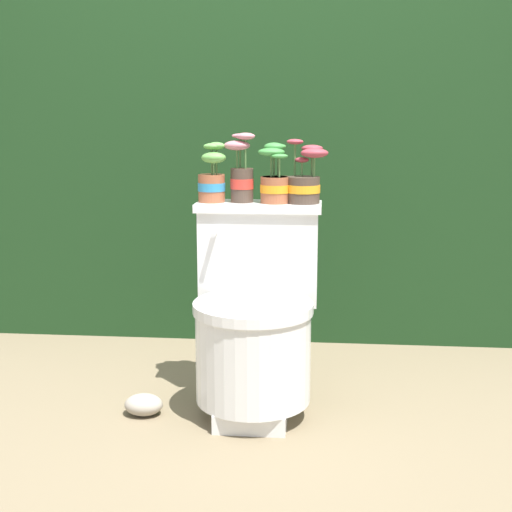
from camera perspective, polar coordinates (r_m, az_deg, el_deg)
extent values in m
plane|color=#75664C|center=(2.62, -0.58, -12.67)|extent=(12.00, 12.00, 0.00)
cube|color=#193819|center=(3.75, 1.56, 8.17)|extent=(2.87, 0.98, 1.72)
cube|color=silver|center=(2.60, -0.24, -12.06)|extent=(0.25, 0.34, 0.07)
cylinder|color=silver|center=(2.53, -0.24, -8.05)|extent=(0.41, 0.41, 0.32)
cylinder|color=silver|center=(2.48, -0.25, -4.16)|extent=(0.42, 0.42, 0.04)
cube|color=silver|center=(2.67, 0.23, -0.05)|extent=(0.44, 0.17, 0.35)
cube|color=silver|center=(2.64, 0.23, 3.98)|extent=(0.46, 0.19, 0.03)
cylinder|color=silver|center=(2.56, -3.42, 1.81)|extent=(0.02, 0.05, 0.02)
cylinder|color=#9E5638|center=(2.65, -3.57, 5.43)|extent=(0.10, 0.10, 0.10)
cylinder|color=#2D84BC|center=(2.65, -3.58, 5.54)|extent=(0.10, 0.10, 0.03)
cylinder|color=#332319|center=(2.65, -3.59, 6.40)|extent=(0.09, 0.09, 0.01)
cylinder|color=#4C753D|center=(2.63, -3.56, 7.55)|extent=(0.01, 0.01, 0.10)
ellipsoid|color=#569342|center=(2.62, -3.57, 8.74)|extent=(0.06, 0.04, 0.02)
cylinder|color=#4C753D|center=(2.63, -3.19, 7.56)|extent=(0.01, 0.01, 0.10)
ellipsoid|color=#569342|center=(2.63, -3.20, 8.79)|extent=(0.07, 0.05, 0.03)
cylinder|color=#4C753D|center=(2.62, -3.40, 7.04)|extent=(0.01, 0.01, 0.05)
ellipsoid|color=#569342|center=(2.61, -3.41, 7.86)|extent=(0.09, 0.06, 0.04)
cylinder|color=#47382D|center=(2.64, -1.13, 5.67)|extent=(0.08, 0.08, 0.12)
cylinder|color=red|center=(2.64, -1.13, 5.81)|extent=(0.09, 0.09, 0.04)
cylinder|color=#332319|center=(2.64, -1.13, 6.89)|extent=(0.08, 0.08, 0.01)
cylinder|color=#4C753D|center=(2.63, -1.53, 7.81)|extent=(0.01, 0.01, 0.07)
ellipsoid|color=#B26B75|center=(2.63, -1.54, 8.83)|extent=(0.10, 0.07, 0.04)
cylinder|color=#4C753D|center=(2.64, -1.28, 8.26)|extent=(0.01, 0.01, 0.11)
ellipsoid|color=#B26B75|center=(2.64, -1.28, 9.59)|extent=(0.06, 0.04, 0.02)
cylinder|color=#4C753D|center=(2.62, -0.85, 8.19)|extent=(0.01, 0.01, 0.11)
ellipsoid|color=#B26B75|center=(2.62, -0.85, 9.56)|extent=(0.07, 0.05, 0.03)
cylinder|color=#9E5638|center=(2.62, 1.56, 5.31)|extent=(0.11, 0.11, 0.10)
cylinder|color=orange|center=(2.62, 1.56, 5.42)|extent=(0.11, 0.11, 0.03)
cylinder|color=#332319|center=(2.61, 1.56, 6.23)|extent=(0.10, 0.10, 0.01)
cylinder|color=#4C753D|center=(2.58, 1.88, 7.09)|extent=(0.01, 0.01, 0.07)
ellipsoid|color=#387F38|center=(2.58, 1.89, 7.99)|extent=(0.06, 0.04, 0.02)
cylinder|color=#4C753D|center=(2.63, 1.44, 7.45)|extent=(0.01, 0.01, 0.10)
ellipsoid|color=#387F38|center=(2.63, 1.45, 8.71)|extent=(0.07, 0.05, 0.03)
cylinder|color=#4C753D|center=(2.64, 1.79, 7.51)|extent=(0.01, 0.01, 0.10)
ellipsoid|color=#387F38|center=(2.63, 1.79, 8.75)|extent=(0.06, 0.04, 0.02)
cylinder|color=#4C753D|center=(2.60, 1.23, 7.23)|extent=(0.01, 0.01, 0.08)
ellipsoid|color=#387F38|center=(2.60, 1.23, 8.31)|extent=(0.10, 0.07, 0.03)
cylinder|color=#47382D|center=(2.62, 3.81, 5.30)|extent=(0.12, 0.12, 0.10)
cylinder|color=orange|center=(2.62, 3.81, 5.40)|extent=(0.12, 0.12, 0.03)
cylinder|color=#332319|center=(2.61, 3.82, 6.23)|extent=(0.11, 0.11, 0.01)
cylinder|color=#4C753D|center=(2.63, 4.49, 7.40)|extent=(0.01, 0.01, 0.09)
ellipsoid|color=#93333D|center=(2.62, 4.51, 8.59)|extent=(0.08, 0.05, 0.03)
cylinder|color=#4C753D|center=(2.62, 3.69, 6.97)|extent=(0.01, 0.01, 0.05)
ellipsoid|color=#93333D|center=(2.62, 3.70, 7.68)|extent=(0.05, 0.04, 0.02)
cylinder|color=#4C753D|center=(2.63, 3.12, 7.70)|extent=(0.01, 0.01, 0.12)
ellipsoid|color=#93333D|center=(2.63, 3.14, 9.12)|extent=(0.06, 0.04, 0.02)
cylinder|color=#4C753D|center=(2.60, 4.68, 7.15)|extent=(0.01, 0.01, 0.08)
ellipsoid|color=#93333D|center=(2.59, 4.70, 8.21)|extent=(0.10, 0.07, 0.03)
ellipsoid|color=#9E9384|center=(2.65, -8.98, -11.66)|extent=(0.14, 0.11, 0.08)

